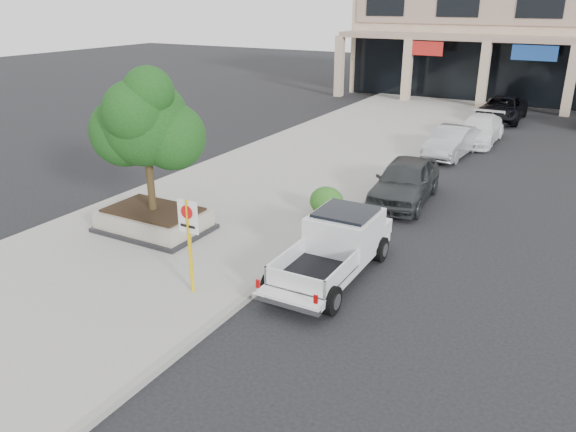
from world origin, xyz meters
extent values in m
plane|color=black|center=(0.00, 0.00, 0.00)|extent=(120.00, 120.00, 0.00)
cube|color=gray|center=(-5.50, 6.00, 0.07)|extent=(8.00, 52.00, 0.15)
cube|color=gray|center=(-1.55, 6.00, 0.07)|extent=(0.20, 52.00, 0.15)
cube|color=tan|center=(-12.00, 27.05, 2.10)|extent=(0.55, 0.55, 4.20)
cube|color=black|center=(-6.13, 0.95, 0.21)|extent=(3.20, 2.20, 0.12)
cube|color=#AB9F90|center=(-6.13, 0.95, 0.52)|extent=(3.00, 2.00, 0.50)
cube|color=black|center=(-6.13, 0.95, 0.80)|extent=(2.70, 1.70, 0.06)
cylinder|color=#322313|center=(-6.13, 0.95, 1.93)|extent=(0.22, 0.22, 2.20)
sphere|color=#0E330E|center=(-6.13, 0.95, 3.43)|extent=(2.50, 2.50, 2.50)
sphere|color=#0E330E|center=(-5.43, 1.25, 3.03)|extent=(1.90, 1.90, 1.90)
sphere|color=#0E330E|center=(-6.43, 1.45, 4.03)|extent=(1.60, 1.60, 1.60)
cylinder|color=#E5B60C|center=(-2.77, -1.48, 1.30)|extent=(0.09, 0.09, 2.30)
cube|color=white|center=(-2.77, -1.48, 2.05)|extent=(0.55, 0.03, 0.78)
cylinder|color=red|center=(-2.77, -1.51, 2.17)|extent=(0.32, 0.02, 0.32)
ellipsoid|color=#224F16|center=(-2.19, 4.62, 0.62)|extent=(1.10, 0.99, 0.93)
imported|color=#2C2F30|center=(-0.55, 7.48, 0.76)|extent=(2.12, 4.57, 1.52)
imported|color=#A2A3AA|center=(-0.67, 14.33, 0.66)|extent=(1.74, 4.12, 1.32)
imported|color=white|center=(-0.14, 17.55, 0.66)|extent=(1.88, 4.56, 1.32)
imported|color=black|center=(-0.11, 23.68, 0.69)|extent=(2.28, 4.93, 1.37)
camera|label=1|loc=(5.00, -10.66, 6.67)|focal=35.00mm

